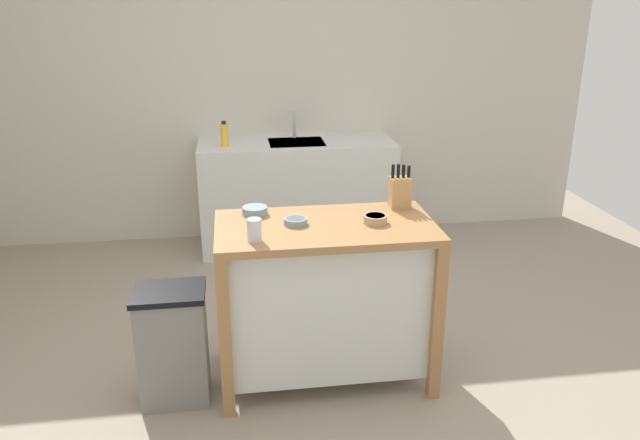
{
  "coord_description": "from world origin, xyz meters",
  "views": [
    {
      "loc": [
        -0.4,
        -2.92,
        2.01
      ],
      "look_at": [
        0.05,
        0.23,
        0.85
      ],
      "focal_mm": 34.98,
      "sensor_mm": 36.0,
      "label": 1
    }
  ],
  "objects_px": {
    "bowl_stoneware_deep": "(375,219)",
    "kitchen_island": "(325,294)",
    "sink_faucet": "(294,124)",
    "bottle_dish_soap": "(224,135)",
    "trash_bin": "(173,345)",
    "bowl_ceramic_wide": "(255,210)",
    "bowl_ceramic_small": "(296,221)",
    "drinking_cup": "(254,230)",
    "knife_block": "(400,191)"
  },
  "relations": [
    {
      "from": "kitchen_island",
      "to": "bowl_stoneware_deep",
      "type": "distance_m",
      "value": 0.49
    },
    {
      "from": "sink_faucet",
      "to": "bowl_ceramic_small",
      "type": "bearing_deg",
      "value": -95.82
    },
    {
      "from": "bowl_stoneware_deep",
      "to": "sink_faucet",
      "type": "height_order",
      "value": "sink_faucet"
    },
    {
      "from": "drinking_cup",
      "to": "trash_bin",
      "type": "height_order",
      "value": "drinking_cup"
    },
    {
      "from": "bowl_stoneware_deep",
      "to": "sink_faucet",
      "type": "xyz_separation_m",
      "value": [
        -0.2,
        2.11,
        0.07
      ]
    },
    {
      "from": "drinking_cup",
      "to": "sink_faucet",
      "type": "bearing_deg",
      "value": 79.3
    },
    {
      "from": "bowl_stoneware_deep",
      "to": "drinking_cup",
      "type": "xyz_separation_m",
      "value": [
        -0.62,
        -0.16,
        0.03
      ]
    },
    {
      "from": "bottle_dish_soap",
      "to": "bowl_ceramic_small",
      "type": "bearing_deg",
      "value": -79.04
    },
    {
      "from": "bowl_stoneware_deep",
      "to": "kitchen_island",
      "type": "bearing_deg",
      "value": 175.39
    },
    {
      "from": "knife_block",
      "to": "bowl_stoneware_deep",
      "type": "bearing_deg",
      "value": -129.74
    },
    {
      "from": "sink_faucet",
      "to": "bottle_dish_soap",
      "type": "height_order",
      "value": "sink_faucet"
    },
    {
      "from": "sink_faucet",
      "to": "bowl_ceramic_wide",
      "type": "bearing_deg",
      "value": -102.24
    },
    {
      "from": "bowl_stoneware_deep",
      "to": "sink_faucet",
      "type": "distance_m",
      "value": 2.12
    },
    {
      "from": "bottle_dish_soap",
      "to": "drinking_cup",
      "type": "bearing_deg",
      "value": -86.08
    },
    {
      "from": "bowl_ceramic_wide",
      "to": "bowl_stoneware_deep",
      "type": "bearing_deg",
      "value": -20.02
    },
    {
      "from": "bowl_ceramic_wide",
      "to": "bottle_dish_soap",
      "type": "xyz_separation_m",
      "value": [
        -0.16,
        1.66,
        0.06
      ]
    },
    {
      "from": "kitchen_island",
      "to": "trash_bin",
      "type": "relative_size",
      "value": 1.79
    },
    {
      "from": "sink_faucet",
      "to": "bottle_dish_soap",
      "type": "relative_size",
      "value": 1.11
    },
    {
      "from": "drinking_cup",
      "to": "bottle_dish_soap",
      "type": "xyz_separation_m",
      "value": [
        -0.14,
        2.04,
        0.02
      ]
    },
    {
      "from": "kitchen_island",
      "to": "drinking_cup",
      "type": "xyz_separation_m",
      "value": [
        -0.37,
        -0.18,
        0.45
      ]
    },
    {
      "from": "drinking_cup",
      "to": "trash_bin",
      "type": "distance_m",
      "value": 0.78
    },
    {
      "from": "bowl_ceramic_wide",
      "to": "bottle_dish_soap",
      "type": "bearing_deg",
      "value": 95.44
    },
    {
      "from": "knife_block",
      "to": "bowl_ceramic_wide",
      "type": "distance_m",
      "value": 0.8
    },
    {
      "from": "sink_faucet",
      "to": "trash_bin",
      "type": "bearing_deg",
      "value": -111.54
    },
    {
      "from": "sink_faucet",
      "to": "kitchen_island",
      "type": "bearing_deg",
      "value": -91.62
    },
    {
      "from": "bottle_dish_soap",
      "to": "trash_bin",
      "type": "bearing_deg",
      "value": -98.55
    },
    {
      "from": "trash_bin",
      "to": "sink_faucet",
      "type": "relative_size",
      "value": 2.86
    },
    {
      "from": "kitchen_island",
      "to": "bottle_dish_soap",
      "type": "distance_m",
      "value": 1.99
    },
    {
      "from": "bowl_ceramic_small",
      "to": "bowl_stoneware_deep",
      "type": "relative_size",
      "value": 0.97
    },
    {
      "from": "bowl_ceramic_small",
      "to": "bowl_stoneware_deep",
      "type": "distance_m",
      "value": 0.41
    },
    {
      "from": "bowl_ceramic_wide",
      "to": "bowl_ceramic_small",
      "type": "bearing_deg",
      "value": -42.46
    },
    {
      "from": "knife_block",
      "to": "trash_bin",
      "type": "distance_m",
      "value": 1.45
    },
    {
      "from": "knife_block",
      "to": "sink_faucet",
      "type": "bearing_deg",
      "value": 101.52
    },
    {
      "from": "kitchen_island",
      "to": "bottle_dish_soap",
      "type": "bearing_deg",
      "value": 105.29
    },
    {
      "from": "bowl_ceramic_small",
      "to": "bottle_dish_soap",
      "type": "relative_size",
      "value": 0.6
    },
    {
      "from": "trash_bin",
      "to": "kitchen_island",
      "type": "bearing_deg",
      "value": 6.75
    },
    {
      "from": "bowl_ceramic_small",
      "to": "bowl_stoneware_deep",
      "type": "bearing_deg",
      "value": -5.47
    },
    {
      "from": "kitchen_island",
      "to": "drinking_cup",
      "type": "bearing_deg",
      "value": -154.18
    },
    {
      "from": "bowl_ceramic_wide",
      "to": "bottle_dish_soap",
      "type": "distance_m",
      "value": 1.67
    },
    {
      "from": "kitchen_island",
      "to": "bowl_ceramic_wide",
      "type": "height_order",
      "value": "bowl_ceramic_wide"
    },
    {
      "from": "trash_bin",
      "to": "bowl_stoneware_deep",
      "type": "bearing_deg",
      "value": 4.02
    },
    {
      "from": "drinking_cup",
      "to": "sink_faucet",
      "type": "height_order",
      "value": "sink_faucet"
    },
    {
      "from": "bowl_ceramic_small",
      "to": "knife_block",
      "type": "bearing_deg",
      "value": 17.45
    },
    {
      "from": "kitchen_island",
      "to": "bowl_ceramic_wide",
      "type": "relative_size",
      "value": 8.38
    },
    {
      "from": "bowl_ceramic_wide",
      "to": "trash_bin",
      "type": "bearing_deg",
      "value": -146.88
    },
    {
      "from": "sink_faucet",
      "to": "bottle_dish_soap",
      "type": "distance_m",
      "value": 0.61
    },
    {
      "from": "kitchen_island",
      "to": "sink_faucet",
      "type": "distance_m",
      "value": 2.15
    },
    {
      "from": "trash_bin",
      "to": "bottle_dish_soap",
      "type": "relative_size",
      "value": 3.17
    },
    {
      "from": "bowl_ceramic_wide",
      "to": "drinking_cup",
      "type": "height_order",
      "value": "drinking_cup"
    },
    {
      "from": "bowl_stoneware_deep",
      "to": "trash_bin",
      "type": "bearing_deg",
      "value": -175.98
    }
  ]
}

